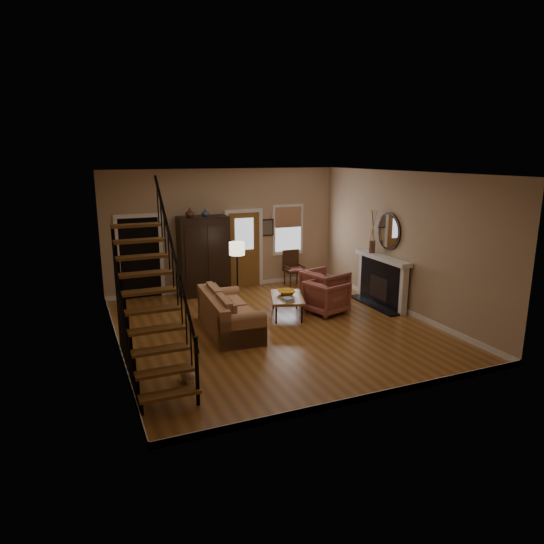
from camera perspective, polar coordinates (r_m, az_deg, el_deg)
name	(u,v)px	position (r m, az deg, el deg)	size (l,w,h in m)	color
room	(230,247)	(11.63, -4.96, 2.93)	(7.00, 7.33, 3.30)	#9C5F27
staircase	(150,284)	(8.16, -14.13, -1.38)	(0.94, 2.80, 3.20)	brown
fireplace	(383,276)	(12.27, 12.96, -0.47)	(0.33, 1.95, 2.30)	black
armoire	(204,256)	(12.94, -8.03, 1.89)	(1.30, 0.60, 2.10)	black
vase_a	(190,213)	(12.58, -9.64, 6.92)	(0.24, 0.24, 0.25)	#4C2619
vase_b	(205,213)	(12.68, -7.87, 6.94)	(0.20, 0.20, 0.21)	#334C60
sofa	(230,313)	(10.29, -5.01, -4.85)	(0.93, 2.16, 0.80)	#B47C51
coffee_table	(287,306)	(11.28, 1.77, -4.01)	(0.72, 1.23, 0.47)	brown
bowl	(286,292)	(11.35, 1.70, -2.39)	(0.42, 0.42, 0.10)	gold
books	(288,299)	(10.90, 1.87, -3.21)	(0.23, 0.31, 0.06)	beige
armchair_left	(327,297)	(11.50, 6.43, -2.94)	(0.84, 0.86, 0.78)	maroon
armchair_right	(325,287)	(12.15, 6.26, -1.81)	(0.93, 0.96, 0.87)	maroon
floor_lamp	(237,275)	(11.79, -4.10, -0.36)	(0.37, 0.37, 1.62)	black
side_chair	(294,269)	(13.74, 2.59, 0.39)	(0.54, 0.54, 1.02)	#3E2513
dog	(188,375)	(8.23, -9.87, -11.84)	(0.23, 0.39, 0.29)	beige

